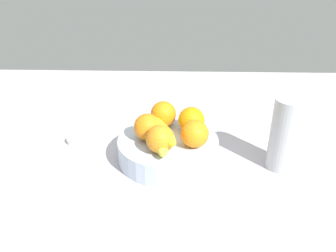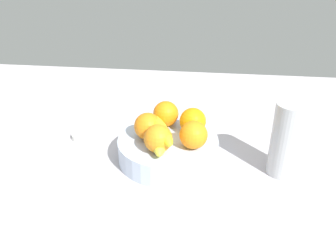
# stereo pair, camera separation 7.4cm
# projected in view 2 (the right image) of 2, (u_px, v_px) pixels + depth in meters

# --- Properties ---
(ground_plane) EXTENTS (1.80, 1.40, 0.03)m
(ground_plane) POSITION_uv_depth(u_px,v_px,m) (170.00, 161.00, 1.00)
(ground_plane) COLOR #B2ACB3
(fruit_bowl) EXTENTS (0.27, 0.27, 0.06)m
(fruit_bowl) POSITION_uv_depth(u_px,v_px,m) (168.00, 149.00, 0.97)
(fruit_bowl) COLOR silver
(fruit_bowl) RESTS_ON ground_plane
(orange_front_left) EXTENTS (0.07, 0.07, 0.07)m
(orange_front_left) POSITION_uv_depth(u_px,v_px,m) (193.00, 121.00, 0.97)
(orange_front_left) COLOR orange
(orange_front_left) RESTS_ON fruit_bowl
(orange_front_right) EXTENTS (0.07, 0.07, 0.07)m
(orange_front_right) POSITION_uv_depth(u_px,v_px,m) (166.00, 114.00, 1.01)
(orange_front_right) COLOR orange
(orange_front_right) RESTS_ON fruit_bowl
(orange_center) EXTENTS (0.07, 0.07, 0.07)m
(orange_center) POSITION_uv_depth(u_px,v_px,m) (148.00, 126.00, 0.94)
(orange_center) COLOR orange
(orange_center) RESTS_ON fruit_bowl
(orange_back_left) EXTENTS (0.07, 0.07, 0.07)m
(orange_back_left) POSITION_uv_depth(u_px,v_px,m) (158.00, 138.00, 0.89)
(orange_back_left) COLOR orange
(orange_back_left) RESTS_ON fruit_bowl
(orange_back_right) EXTENTS (0.07, 0.07, 0.07)m
(orange_back_right) POSITION_uv_depth(u_px,v_px,m) (193.00, 135.00, 0.90)
(orange_back_right) COLOR orange
(orange_back_right) RESTS_ON fruit_bowl
(banana_bunch) EXTENTS (0.11, 0.18, 0.06)m
(banana_bunch) POSITION_uv_depth(u_px,v_px,m) (160.00, 134.00, 0.92)
(banana_bunch) COLOR yellow
(banana_bunch) RESTS_ON fruit_bowl
(thermos_tumbler) EXTENTS (0.08, 0.08, 0.20)m
(thermos_tumbler) POSITION_uv_depth(u_px,v_px,m) (287.00, 140.00, 0.88)
(thermos_tumbler) COLOR #B0B4B8
(thermos_tumbler) RESTS_ON ground_plane
(jar_lid) EXTENTS (0.07, 0.07, 0.02)m
(jar_lid) POSITION_uv_depth(u_px,v_px,m) (83.00, 135.00, 1.08)
(jar_lid) COLOR white
(jar_lid) RESTS_ON ground_plane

